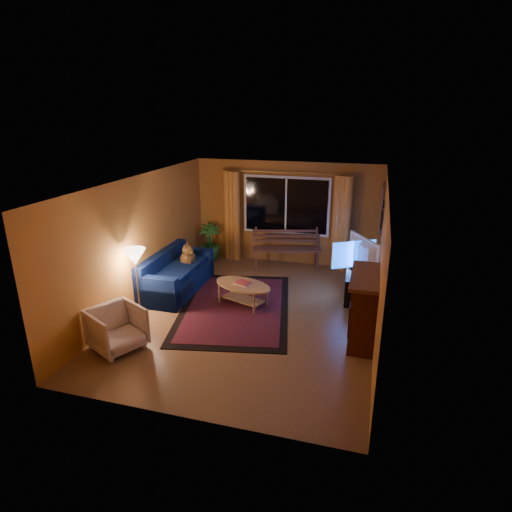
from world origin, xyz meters
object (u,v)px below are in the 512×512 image
(armchair, at_px, (116,327))
(tv_console, at_px, (357,283))
(bench, at_px, (286,258))
(coffee_table, at_px, (243,294))
(sofa, at_px, (177,272))
(floor_lamp, at_px, (137,283))

(armchair, bearing_deg, tv_console, -21.26)
(bench, relative_size, coffee_table, 1.35)
(bench, relative_size, tv_console, 1.23)
(bench, height_order, sofa, sofa)
(floor_lamp, bearing_deg, tv_console, 27.60)
(bench, distance_m, armchair, 4.72)
(bench, distance_m, floor_lamp, 3.85)
(bench, relative_size, sofa, 0.80)
(sofa, xyz_separation_m, armchair, (0.09, -2.38, -0.02))
(floor_lamp, xyz_separation_m, tv_console, (3.85, 2.01, -0.36))
(floor_lamp, distance_m, tv_console, 4.36)
(bench, bearing_deg, tv_console, -50.30)
(bench, height_order, armchair, armchair)
(armchair, height_order, coffee_table, armchair)
(armchair, height_order, floor_lamp, floor_lamp)
(armchair, xyz_separation_m, tv_console, (3.58, 3.16, -0.11))
(sofa, relative_size, armchair, 2.62)
(sofa, xyz_separation_m, floor_lamp, (-0.18, -1.24, 0.23))
(tv_console, bearing_deg, floor_lamp, -154.86)
(floor_lamp, bearing_deg, bench, 56.48)
(coffee_table, height_order, tv_console, tv_console)
(bench, bearing_deg, armchair, -128.93)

